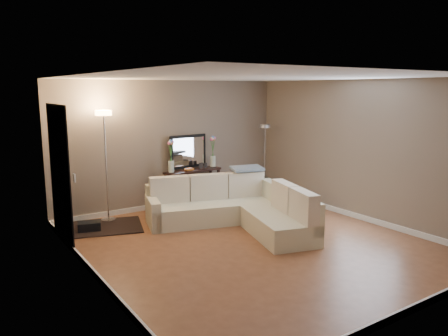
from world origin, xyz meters
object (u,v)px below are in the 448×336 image
console_table (190,186)px  floor_lamp_unlit (265,146)px  floor_lamp_lit (105,144)px  sectional_sofa (236,208)px

console_table → floor_lamp_unlit: 1.98m
floor_lamp_lit → floor_lamp_unlit: bearing=-2.2°
console_table → floor_lamp_unlit: size_ratio=0.78×
floor_lamp_lit → floor_lamp_unlit: floor_lamp_lit is taller
sectional_sofa → floor_lamp_unlit: bearing=38.2°
sectional_sofa → console_table: sectional_sofa is taller
floor_lamp_lit → floor_lamp_unlit: 3.62m
console_table → floor_lamp_lit: size_ratio=0.62×
floor_lamp_lit → console_table: bearing=1.6°
console_table → floor_lamp_lit: floor_lamp_lit is taller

